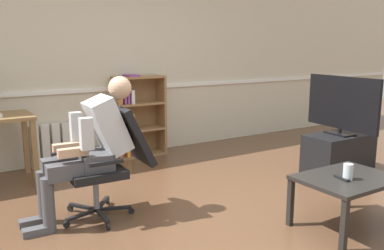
{
  "coord_description": "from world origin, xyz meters",
  "views": [
    {
      "loc": [
        -1.94,
        -2.52,
        1.47
      ],
      "look_at": [
        0.15,
        0.85,
        0.7
      ],
      "focal_mm": 37.63,
      "sensor_mm": 36.0,
      "label": 1
    }
  ],
  "objects_px": {
    "office_chair": "(112,157)",
    "drinking_glass": "(348,172)",
    "bookshelf": "(136,118)",
    "tv_screen": "(342,104)",
    "person_seated": "(90,145)",
    "radiator": "(61,144)",
    "coffee_table": "(347,183)",
    "tv_stand": "(338,153)",
    "spare_remote": "(342,178)"
  },
  "relations": [
    {
      "from": "bookshelf",
      "to": "coffee_table",
      "type": "xyz_separation_m",
      "value": [
        0.54,
        -2.98,
        -0.14
      ]
    },
    {
      "from": "bookshelf",
      "to": "office_chair",
      "type": "distance_m",
      "value": 1.96
    },
    {
      "from": "person_seated",
      "to": "drinking_glass",
      "type": "xyz_separation_m",
      "value": [
        1.65,
        -1.33,
        -0.15
      ]
    },
    {
      "from": "coffee_table",
      "to": "drinking_glass",
      "type": "distance_m",
      "value": 0.14
    },
    {
      "from": "office_chair",
      "to": "person_seated",
      "type": "height_order",
      "value": "person_seated"
    },
    {
      "from": "radiator",
      "to": "office_chair",
      "type": "relative_size",
      "value": 0.76
    },
    {
      "from": "office_chair",
      "to": "drinking_glass",
      "type": "height_order",
      "value": "office_chair"
    },
    {
      "from": "bookshelf",
      "to": "drinking_glass",
      "type": "xyz_separation_m",
      "value": [
        0.48,
        -3.02,
        -0.02
      ]
    },
    {
      "from": "coffee_table",
      "to": "spare_remote",
      "type": "xyz_separation_m",
      "value": [
        -0.1,
        -0.01,
        0.06
      ]
    },
    {
      "from": "radiator",
      "to": "office_chair",
      "type": "bearing_deg",
      "value": -89.93
    },
    {
      "from": "person_seated",
      "to": "spare_remote",
      "type": "distance_m",
      "value": 2.09
    },
    {
      "from": "radiator",
      "to": "coffee_table",
      "type": "height_order",
      "value": "radiator"
    },
    {
      "from": "drinking_glass",
      "to": "tv_screen",
      "type": "bearing_deg",
      "value": 40.33
    },
    {
      "from": "bookshelf",
      "to": "tv_screen",
      "type": "bearing_deg",
      "value": -48.86
    },
    {
      "from": "office_chair",
      "to": "drinking_glass",
      "type": "distance_m",
      "value": 1.97
    },
    {
      "from": "person_seated",
      "to": "coffee_table",
      "type": "bearing_deg",
      "value": 55.03
    },
    {
      "from": "tv_screen",
      "to": "coffee_table",
      "type": "relative_size",
      "value": 1.29
    },
    {
      "from": "spare_remote",
      "to": "drinking_glass",
      "type": "bearing_deg",
      "value": -29.11
    },
    {
      "from": "tv_stand",
      "to": "tv_screen",
      "type": "height_order",
      "value": "tv_screen"
    },
    {
      "from": "radiator",
      "to": "tv_stand",
      "type": "xyz_separation_m",
      "value": [
        2.7,
        -2.06,
        -0.04
      ]
    },
    {
      "from": "bookshelf",
      "to": "coffee_table",
      "type": "relative_size",
      "value": 1.41
    },
    {
      "from": "tv_stand",
      "to": "drinking_glass",
      "type": "xyz_separation_m",
      "value": [
        -1.24,
        -1.05,
        0.27
      ]
    },
    {
      "from": "tv_stand",
      "to": "drinking_glass",
      "type": "bearing_deg",
      "value": -139.62
    },
    {
      "from": "radiator",
      "to": "tv_screen",
      "type": "relative_size",
      "value": 0.72
    },
    {
      "from": "person_seated",
      "to": "coffee_table",
      "type": "xyz_separation_m",
      "value": [
        1.71,
        -1.28,
        -0.27
      ]
    },
    {
      "from": "tv_screen",
      "to": "coffee_table",
      "type": "bearing_deg",
      "value": 135.06
    },
    {
      "from": "person_seated",
      "to": "office_chair",
      "type": "bearing_deg",
      "value": 90.0
    },
    {
      "from": "office_chair",
      "to": "coffee_table",
      "type": "xyz_separation_m",
      "value": [
        1.52,
        -1.28,
        -0.14
      ]
    },
    {
      "from": "bookshelf",
      "to": "office_chair",
      "type": "height_order",
      "value": "bookshelf"
    },
    {
      "from": "tv_stand",
      "to": "coffee_table",
      "type": "relative_size",
      "value": 1.05
    },
    {
      "from": "person_seated",
      "to": "drinking_glass",
      "type": "relative_size",
      "value": 9.56
    },
    {
      "from": "tv_stand",
      "to": "spare_remote",
      "type": "height_order",
      "value": "tv_stand"
    },
    {
      "from": "tv_stand",
      "to": "coffee_table",
      "type": "height_order",
      "value": "tv_stand"
    },
    {
      "from": "radiator",
      "to": "tv_screen",
      "type": "xyz_separation_m",
      "value": [
        2.7,
        -2.06,
        0.55
      ]
    },
    {
      "from": "office_chair",
      "to": "coffee_table",
      "type": "distance_m",
      "value": 1.99
    },
    {
      "from": "tv_screen",
      "to": "drinking_glass",
      "type": "height_order",
      "value": "tv_screen"
    },
    {
      "from": "radiator",
      "to": "office_chair",
      "type": "xyz_separation_m",
      "value": [
        0.0,
        -1.8,
        0.25
      ]
    },
    {
      "from": "bookshelf",
      "to": "tv_stand",
      "type": "bearing_deg",
      "value": -48.89
    },
    {
      "from": "person_seated",
      "to": "drinking_glass",
      "type": "height_order",
      "value": "person_seated"
    },
    {
      "from": "office_chair",
      "to": "coffee_table",
      "type": "relative_size",
      "value": 1.23
    },
    {
      "from": "drinking_glass",
      "to": "tv_stand",
      "type": "bearing_deg",
      "value": 40.38
    },
    {
      "from": "person_seated",
      "to": "tv_screen",
      "type": "xyz_separation_m",
      "value": [
        2.89,
        -0.28,
        0.17
      ]
    },
    {
      "from": "bookshelf",
      "to": "tv_screen",
      "type": "height_order",
      "value": "tv_screen"
    },
    {
      "from": "bookshelf",
      "to": "office_chair",
      "type": "relative_size",
      "value": 1.15
    },
    {
      "from": "tv_screen",
      "to": "office_chair",
      "type": "bearing_deg",
      "value": 88.74
    },
    {
      "from": "office_chair",
      "to": "tv_stand",
      "type": "xyz_separation_m",
      "value": [
        2.7,
        -0.27,
        -0.29
      ]
    },
    {
      "from": "office_chair",
      "to": "drinking_glass",
      "type": "relative_size",
      "value": 7.51
    },
    {
      "from": "radiator",
      "to": "coffee_table",
      "type": "bearing_deg",
      "value": -63.6
    },
    {
      "from": "bookshelf",
      "to": "person_seated",
      "type": "height_order",
      "value": "person_seated"
    },
    {
      "from": "tv_screen",
      "to": "bookshelf",
      "type": "bearing_deg",
      "value": 45.57
    }
  ]
}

